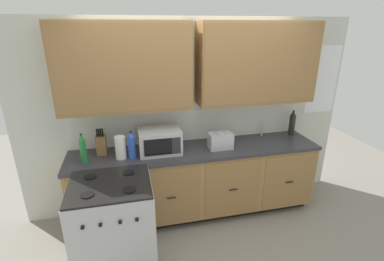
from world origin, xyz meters
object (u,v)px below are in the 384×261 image
stove_range (114,225)px  microwave (160,141)px  paper_towel_roll (120,148)px  bottle_blue (132,145)px  toaster (220,141)px  knife_block (101,145)px  bottle_green (83,149)px  bottle_dark (292,123)px

stove_range → microwave: (0.55, 0.64, 0.58)m
stove_range → paper_towel_roll: paper_towel_roll is taller
microwave → bottle_blue: bottle_blue is taller
toaster → microwave: bearing=175.3°
toaster → knife_block: 1.39m
stove_range → bottle_green: bearing=116.9°
paper_towel_roll → bottle_green: bottle_green is taller
bottle_green → bottle_blue: size_ratio=1.05×
bottle_green → paper_towel_roll: bearing=3.8°
knife_block → bottle_green: (-0.17, -0.20, 0.05)m
stove_range → bottle_dark: (2.36, 0.79, 0.61)m
bottle_dark → knife_block: bearing=-178.8°
toaster → paper_towel_roll: size_ratio=1.08×
microwave → toaster: 0.73m
bottle_blue → toaster: bearing=1.8°
paper_towel_roll → microwave: bearing=9.0°
bottle_green → bottle_blue: bottle_green is taller
knife_block → bottle_blue: bearing=-30.1°
knife_block → paper_towel_roll: bearing=-38.7°
stove_range → paper_towel_roll: (0.11, 0.57, 0.57)m
bottle_green → bottle_dark: size_ratio=1.00×
bottle_dark → bottle_blue: bearing=-173.4°
bottle_dark → bottle_blue: (-2.13, -0.25, -0.01)m
stove_range → bottle_dark: size_ratio=2.82×
paper_towel_roll → knife_block: bearing=141.3°
knife_block → paper_towel_roll: (0.22, -0.17, 0.01)m
stove_range → toaster: bearing=24.6°
bottle_green → bottle_blue: (0.51, 0.00, -0.01)m
microwave → bottle_blue: bearing=-163.8°
knife_block → stove_range: bearing=-81.9°
stove_range → microwave: bearing=49.3°
stove_range → bottle_green: (-0.28, 0.55, 0.61)m
bottle_green → bottle_dark: (2.64, 0.25, 0.00)m
toaster → paper_towel_roll: paper_towel_roll is taller
knife_block → paper_towel_roll: 0.28m
toaster → knife_block: size_ratio=0.90×
microwave → toaster: bearing=-4.7°
stove_range → bottle_blue: bearing=67.2°
bottle_green → knife_block: bearing=49.3°
stove_range → microwave: size_ratio=1.98×
stove_range → toaster: toaster is taller
microwave → stove_range: bearing=-130.7°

